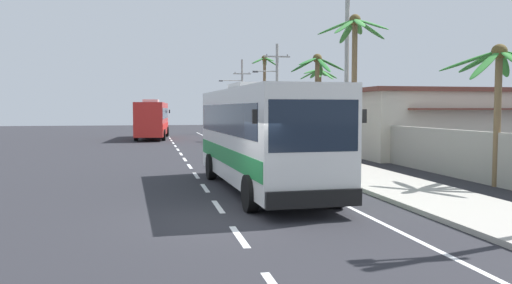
# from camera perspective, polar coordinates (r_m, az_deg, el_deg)

# --- Properties ---
(ground_plane) EXTENTS (160.00, 160.00, 0.00)m
(ground_plane) POSITION_cam_1_polar(r_m,az_deg,el_deg) (13.60, -3.31, -8.44)
(ground_plane) COLOR #28282D
(sidewalk_kerb) EXTENTS (3.20, 90.00, 0.14)m
(sidewalk_kerb) POSITION_cam_1_polar(r_m,az_deg,el_deg) (24.91, 8.90, -2.79)
(sidewalk_kerb) COLOR #A8A399
(sidewalk_kerb) RESTS_ON ground
(lane_markings) EXTENTS (3.88, 71.00, 0.01)m
(lane_markings) POSITION_cam_1_polar(r_m,az_deg,el_deg) (28.32, -3.15, -2.11)
(lane_markings) COLOR white
(lane_markings) RESTS_ON ground
(boundary_wall) EXTENTS (0.24, 60.00, 1.99)m
(boundary_wall) POSITION_cam_1_polar(r_m,az_deg,el_deg) (29.97, 13.03, 0.02)
(boundary_wall) COLOR #9E998E
(boundary_wall) RESTS_ON ground
(coach_bus_foreground) EXTENTS (3.32, 10.78, 3.81)m
(coach_bus_foreground) POSITION_cam_1_polar(r_m,az_deg,el_deg) (18.05, 0.56, 0.91)
(coach_bus_foreground) COLOR silver
(coach_bus_foreground) RESTS_ON ground
(coach_bus_far_lane) EXTENTS (3.54, 10.87, 3.74)m
(coach_bus_far_lane) POSITION_cam_1_polar(r_m,az_deg,el_deg) (50.33, -11.42, 2.56)
(coach_bus_far_lane) COLOR red
(coach_bus_far_lane) RESTS_ON ground
(motorcycle_beside_bus) EXTENTS (0.56, 1.96, 1.68)m
(motorcycle_beside_bus) POSITION_cam_1_polar(r_m,az_deg,el_deg) (27.03, -0.21, -0.95)
(motorcycle_beside_bus) COLOR black
(motorcycle_beside_bus) RESTS_ON ground
(pedestrian_midwalk) EXTENTS (0.36, 0.36, 1.61)m
(pedestrian_midwalk) POSITION_cam_1_polar(r_m,az_deg,el_deg) (27.62, 7.52, -0.26)
(pedestrian_midwalk) COLOR black
(pedestrian_midwalk) RESTS_ON sidewalk_kerb
(pedestrian_far_walk) EXTENTS (0.36, 0.36, 1.77)m
(pedestrian_far_walk) POSITION_cam_1_polar(r_m,az_deg,el_deg) (35.98, 0.83, 0.83)
(pedestrian_far_walk) COLOR black
(pedestrian_far_walk) RESTS_ON sidewalk_kerb
(utility_pole_mid) EXTENTS (2.14, 0.24, 10.19)m
(utility_pole_mid) POSITION_cam_1_polar(r_m,az_deg,el_deg) (28.83, 10.03, 8.51)
(utility_pole_mid) COLOR #9E9E99
(utility_pole_mid) RESTS_ON ground
(utility_pole_far) EXTENTS (3.28, 0.24, 8.44)m
(utility_pole_far) POSITION_cam_1_polar(r_m,az_deg,el_deg) (44.55, 2.25, 5.81)
(utility_pole_far) COLOR #9E9E99
(utility_pole_far) RESTS_ON ground
(utility_pole_distant) EXTENTS (3.78, 0.24, 8.66)m
(utility_pole_distant) POSITION_cam_1_polar(r_m,az_deg,el_deg) (60.68, -1.65, 5.31)
(utility_pole_distant) COLOR #9E9E99
(utility_pole_distant) RESTS_ON ground
(palm_nearest) EXTENTS (3.99, 4.07, 5.21)m
(palm_nearest) POSITION_cam_1_polar(r_m,az_deg,el_deg) (20.83, 25.37, 6.58)
(palm_nearest) COLOR brown
(palm_nearest) RESTS_ON ground
(palm_second) EXTENTS (2.65, 2.74, 7.74)m
(palm_second) POSITION_cam_1_polar(r_m,az_deg,el_deg) (47.17, 0.95, 6.85)
(palm_second) COLOR brown
(palm_second) RESTS_ON ground
(palm_third) EXTENTS (2.81, 2.80, 5.90)m
(palm_third) POSITION_cam_1_polar(r_m,az_deg,el_deg) (36.71, 6.97, 5.56)
(palm_third) COLOR brown
(palm_third) RESTS_ON ground
(palm_fourth) EXTENTS (3.48, 3.36, 6.22)m
(palm_fourth) POSITION_cam_1_polar(r_m,az_deg,el_deg) (31.80, 6.79, 6.64)
(palm_fourth) COLOR brown
(palm_fourth) RESTS_ON ground
(palm_farthest) EXTENTS (3.55, 3.57, 7.43)m
(palm_farthest) POSITION_cam_1_polar(r_m,az_deg,el_deg) (25.76, 10.89, 9.69)
(palm_farthest) COLOR brown
(palm_farthest) RESTS_ON ground
(roadside_building) EXTENTS (10.66, 8.70, 4.05)m
(roadside_building) POSITION_cam_1_polar(r_m,az_deg,el_deg) (33.44, 18.64, 2.08)
(roadside_building) COLOR beige
(roadside_building) RESTS_ON ground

